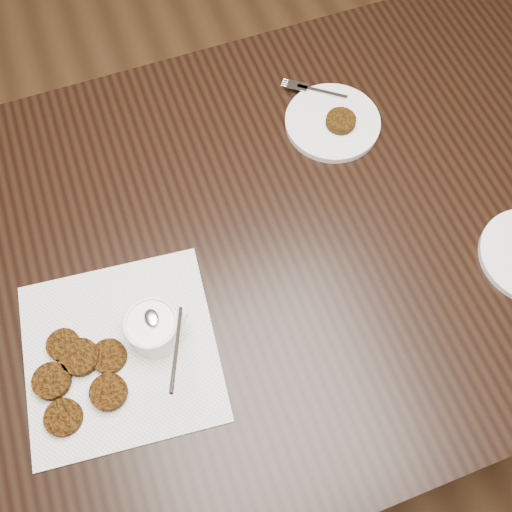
{
  "coord_description": "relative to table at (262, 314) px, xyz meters",
  "views": [
    {
      "loc": [
        -0.15,
        -0.31,
        1.63
      ],
      "look_at": [
        -0.02,
        0.06,
        0.8
      ],
      "focal_mm": 40.23,
      "sensor_mm": 36.0,
      "label": 1
    }
  ],
  "objects": [
    {
      "name": "table",
      "position": [
        0.0,
        0.0,
        0.0
      ],
      "size": [
        1.42,
        0.91,
        0.75
      ],
      "primitive_type": "cube",
      "color": "black",
      "rests_on": "floor"
    },
    {
      "name": "napkin",
      "position": [
        -0.28,
        -0.11,
        0.38
      ],
      "size": [
        0.32,
        0.32,
        0.0
      ],
      "primitive_type": "cube",
      "rotation": [
        0.0,
        0.0,
        -0.1
      ],
      "color": "white",
      "rests_on": "table"
    },
    {
      "name": "patty_cluster",
      "position": [
        -0.35,
        -0.12,
        0.39
      ],
      "size": [
        0.21,
        0.21,
        0.02
      ],
      "primitive_type": null,
      "rotation": [
        0.0,
        0.0,
        -0.09
      ],
      "color": "#613A0C",
      "rests_on": "napkin"
    },
    {
      "name": "sauce_ramekin",
      "position": [
        -0.22,
        -0.1,
        0.44
      ],
      "size": [
        0.13,
        0.13,
        0.12
      ],
      "primitive_type": null,
      "rotation": [
        0.0,
        0.0,
        0.14
      ],
      "color": "white",
      "rests_on": "napkin"
    },
    {
      "name": "floor",
      "position": [
        -0.02,
        -0.11,
        -0.38
      ],
      "size": [
        4.0,
        4.0,
        0.0
      ],
      "primitive_type": "plane",
      "color": "#55381D",
      "rests_on": "ground"
    },
    {
      "name": "plate_with_patty",
      "position": [
        0.21,
        0.19,
        0.39
      ],
      "size": [
        0.25,
        0.25,
        0.03
      ],
      "primitive_type": null,
      "rotation": [
        0.0,
        0.0,
        -0.65
      ],
      "color": "white",
      "rests_on": "table"
    }
  ]
}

